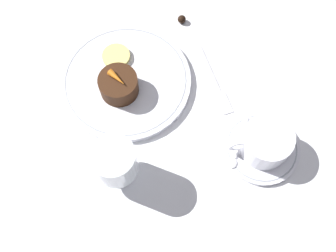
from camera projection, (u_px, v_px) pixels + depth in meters
ground_plane at (130, 108)px, 0.81m from camera, size 3.00×3.00×0.00m
dinner_plate at (125, 81)px, 0.82m from camera, size 0.27×0.27×0.01m
saucer at (261, 148)px, 0.77m from camera, size 0.15×0.15×0.01m
coffee_cup at (266, 142)px, 0.74m from camera, size 0.12×0.09×0.06m
spoon at (238, 148)px, 0.76m from camera, size 0.06×0.10×0.00m
wine_glass at (115, 162)px, 0.69m from camera, size 0.08×0.08×0.12m
fork at (217, 86)px, 0.83m from camera, size 0.04×0.17×0.01m
dessert_cake at (119, 85)px, 0.79m from camera, size 0.08×0.08×0.04m
carrot_garnish at (117, 78)px, 0.76m from camera, size 0.04×0.04×0.01m
pineapple_slice at (116, 56)px, 0.83m from camera, size 0.06×0.06×0.01m
chocolate_truffle at (182, 19)px, 0.88m from camera, size 0.02×0.02×0.02m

